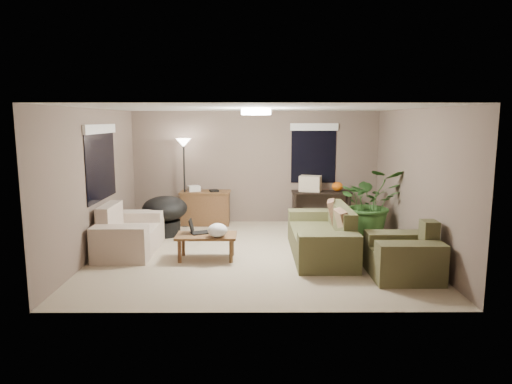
{
  "coord_description": "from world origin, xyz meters",
  "views": [
    {
      "loc": [
        -0.03,
        -7.72,
        2.31
      ],
      "look_at": [
        0.0,
        0.2,
        1.05
      ],
      "focal_mm": 32.0,
      "sensor_mm": 36.0,
      "label": 1
    }
  ],
  "objects_px": {
    "floor_lamp": "(184,153)",
    "houseplant": "(370,210)",
    "coffee_table": "(206,238)",
    "console_table": "(321,205)",
    "armchair": "(404,257)",
    "cat_scratching_post": "(373,227)",
    "desk": "(206,208)",
    "main_sofa": "(323,238)",
    "loveseat": "(128,235)",
    "papasan_chair": "(165,213)"
  },
  "relations": [
    {
      "from": "loveseat",
      "to": "armchair",
      "type": "xyz_separation_m",
      "value": [
        4.45,
        -1.32,
        0.0
      ]
    },
    {
      "from": "desk",
      "to": "cat_scratching_post",
      "type": "relative_size",
      "value": 2.2
    },
    {
      "from": "loveseat",
      "to": "floor_lamp",
      "type": "xyz_separation_m",
      "value": [
        0.71,
        2.01,
        1.3
      ]
    },
    {
      "from": "desk",
      "to": "houseplant",
      "type": "bearing_deg",
      "value": -17.66
    },
    {
      "from": "desk",
      "to": "console_table",
      "type": "bearing_deg",
      "value": -0.04
    },
    {
      "from": "armchair",
      "to": "cat_scratching_post",
      "type": "xyz_separation_m",
      "value": [
        0.13,
        2.27,
        -0.08
      ]
    },
    {
      "from": "main_sofa",
      "to": "loveseat",
      "type": "bearing_deg",
      "value": 176.73
    },
    {
      "from": "main_sofa",
      "to": "coffee_table",
      "type": "xyz_separation_m",
      "value": [
        -1.98,
        -0.25,
        0.06
      ]
    },
    {
      "from": "coffee_table",
      "to": "console_table",
      "type": "bearing_deg",
      "value": 48.19
    },
    {
      "from": "loveseat",
      "to": "floor_lamp",
      "type": "relative_size",
      "value": 0.84
    },
    {
      "from": "console_table",
      "to": "cat_scratching_post",
      "type": "xyz_separation_m",
      "value": [
        0.87,
        -1.17,
        -0.22
      ]
    },
    {
      "from": "main_sofa",
      "to": "houseplant",
      "type": "bearing_deg",
      "value": 47.72
    },
    {
      "from": "loveseat",
      "to": "console_table",
      "type": "distance_m",
      "value": 4.27
    },
    {
      "from": "armchair",
      "to": "houseplant",
      "type": "xyz_separation_m",
      "value": [
        0.08,
        2.36,
        0.24
      ]
    },
    {
      "from": "floor_lamp",
      "to": "houseplant",
      "type": "relative_size",
      "value": 1.38
    },
    {
      "from": "main_sofa",
      "to": "papasan_chair",
      "type": "distance_m",
      "value": 3.27
    },
    {
      "from": "main_sofa",
      "to": "armchair",
      "type": "xyz_separation_m",
      "value": [
        1.04,
        -1.13,
        0.0
      ]
    },
    {
      "from": "main_sofa",
      "to": "desk",
      "type": "xyz_separation_m",
      "value": [
        -2.26,
        2.31,
        0.08
      ]
    },
    {
      "from": "coffee_table",
      "to": "houseplant",
      "type": "height_order",
      "value": "houseplant"
    },
    {
      "from": "armchair",
      "to": "coffee_table",
      "type": "bearing_deg",
      "value": 163.73
    },
    {
      "from": "coffee_table",
      "to": "main_sofa",
      "type": "bearing_deg",
      "value": 7.12
    },
    {
      "from": "main_sofa",
      "to": "floor_lamp",
      "type": "height_order",
      "value": "floor_lamp"
    },
    {
      "from": "coffee_table",
      "to": "cat_scratching_post",
      "type": "height_order",
      "value": "cat_scratching_post"
    },
    {
      "from": "cat_scratching_post",
      "to": "houseplant",
      "type": "bearing_deg",
      "value": 119.64
    },
    {
      "from": "loveseat",
      "to": "cat_scratching_post",
      "type": "xyz_separation_m",
      "value": [
        4.58,
        0.94,
        -0.08
      ]
    },
    {
      "from": "houseplant",
      "to": "papasan_chair",
      "type": "bearing_deg",
      "value": 178.24
    },
    {
      "from": "papasan_chair",
      "to": "console_table",
      "type": "bearing_deg",
      "value": 16.14
    },
    {
      "from": "armchair",
      "to": "cat_scratching_post",
      "type": "distance_m",
      "value": 2.27
    },
    {
      "from": "houseplant",
      "to": "cat_scratching_post",
      "type": "xyz_separation_m",
      "value": [
        0.05,
        -0.09,
        -0.32
      ]
    },
    {
      "from": "desk",
      "to": "cat_scratching_post",
      "type": "height_order",
      "value": "desk"
    },
    {
      "from": "console_table",
      "to": "floor_lamp",
      "type": "distance_m",
      "value": 3.22
    },
    {
      "from": "desk",
      "to": "floor_lamp",
      "type": "height_order",
      "value": "floor_lamp"
    },
    {
      "from": "floor_lamp",
      "to": "cat_scratching_post",
      "type": "distance_m",
      "value": 4.25
    },
    {
      "from": "coffee_table",
      "to": "cat_scratching_post",
      "type": "xyz_separation_m",
      "value": [
        3.15,
        1.39,
        -0.14
      ]
    },
    {
      "from": "loveseat",
      "to": "cat_scratching_post",
      "type": "height_order",
      "value": "loveseat"
    },
    {
      "from": "papasan_chair",
      "to": "floor_lamp",
      "type": "distance_m",
      "value": 1.44
    },
    {
      "from": "loveseat",
      "to": "floor_lamp",
      "type": "bearing_deg",
      "value": 70.58
    },
    {
      "from": "main_sofa",
      "to": "coffee_table",
      "type": "height_order",
      "value": "main_sofa"
    },
    {
      "from": "main_sofa",
      "to": "loveseat",
      "type": "relative_size",
      "value": 1.37
    },
    {
      "from": "armchair",
      "to": "floor_lamp",
      "type": "xyz_separation_m",
      "value": [
        -3.74,
        3.33,
        1.3
      ]
    },
    {
      "from": "armchair",
      "to": "loveseat",
      "type": "bearing_deg",
      "value": 163.44
    },
    {
      "from": "main_sofa",
      "to": "papasan_chair",
      "type": "bearing_deg",
      "value": 155.48
    },
    {
      "from": "armchair",
      "to": "console_table",
      "type": "bearing_deg",
      "value": 102.07
    },
    {
      "from": "armchair",
      "to": "coffee_table",
      "type": "xyz_separation_m",
      "value": [
        -3.02,
        0.88,
        0.06
      ]
    },
    {
      "from": "armchair",
      "to": "desk",
      "type": "distance_m",
      "value": 4.76
    },
    {
      "from": "console_table",
      "to": "houseplant",
      "type": "distance_m",
      "value": 1.35
    },
    {
      "from": "loveseat",
      "to": "cat_scratching_post",
      "type": "bearing_deg",
      "value": 11.65
    },
    {
      "from": "desk",
      "to": "cat_scratching_post",
      "type": "bearing_deg",
      "value": -18.8
    },
    {
      "from": "coffee_table",
      "to": "floor_lamp",
      "type": "height_order",
      "value": "floor_lamp"
    },
    {
      "from": "console_table",
      "to": "floor_lamp",
      "type": "height_order",
      "value": "floor_lamp"
    }
  ]
}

